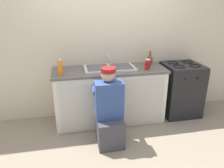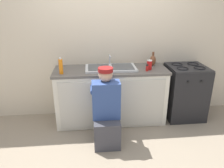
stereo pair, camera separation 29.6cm
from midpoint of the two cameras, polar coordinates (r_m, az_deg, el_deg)
The scene contains 11 objects.
ground_plane at distance 3.59m, azimuth -2.09°, elevation -11.54°, with size 12.00×12.00×0.00m, color gray.
back_wall at distance 3.73m, azimuth -3.98°, elevation 10.48°, with size 6.00×0.10×2.50m, color beige.
counter_cabinet at distance 3.63m, azimuth -2.92°, elevation -3.31°, with size 1.76×0.62×0.87m.
countertop at distance 3.48m, azimuth -3.08°, elevation 3.60°, with size 1.80×0.62×0.04m, color #5B5651.
sink_double_basin at distance 3.47m, azimuth -3.10°, elevation 4.24°, with size 0.80×0.44×0.19m.
stove_range at distance 4.00m, azimuth 15.47°, elevation -1.35°, with size 0.63×0.62×0.93m.
plumber_person at distance 3.05m, azimuth -3.50°, elevation -7.80°, with size 0.42×0.61×1.10m.
soap_bottle_orange at distance 3.26m, azimuth -15.91°, elevation 4.05°, with size 0.06×0.06×0.25m.
spice_bottle_red at distance 3.41m, azimuth 6.41°, elevation 4.42°, with size 0.04×0.04×0.10m.
vase_decorative at distance 3.72m, azimuth 7.60°, elevation 6.38°, with size 0.10×0.10×0.23m.
soda_cup_red at distance 3.49m, azimuth 6.92°, elevation 5.20°, with size 0.08×0.08×0.15m.
Camera 1 is at (-0.60, -2.97, 1.93)m, focal length 35.00 mm.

